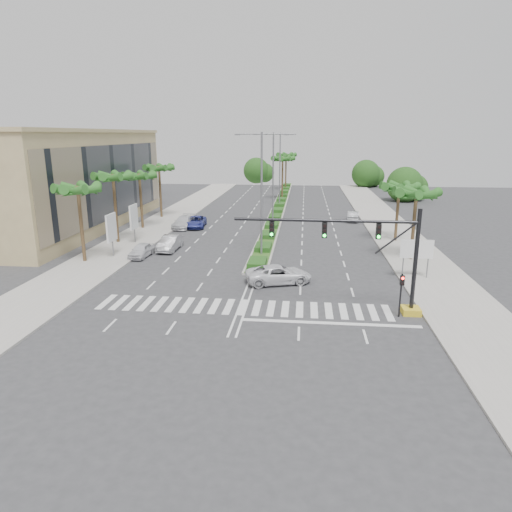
{
  "coord_description": "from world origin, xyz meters",
  "views": [
    {
      "loc": [
        4.1,
        -29.8,
        11.79
      ],
      "look_at": [
        0.64,
        2.85,
        3.0
      ],
      "focal_mm": 32.0,
      "sensor_mm": 36.0,
      "label": 1
    }
  ],
  "objects": [
    {
      "name": "car_parked_c",
      "position": [
        -9.9,
        27.62,
        0.72
      ],
      "size": [
        2.91,
        5.42,
        1.45
      ],
      "primitive_type": "imported",
      "rotation": [
        0.0,
        0.0,
        0.1
      ],
      "color": "navy",
      "rests_on": "ground"
    },
    {
      "name": "palm_right_far",
      "position": [
        14.5,
        22.0,
        5.91
      ],
      "size": [
        4.57,
        4.68,
        6.75
      ],
      "color": "brown",
      "rests_on": "ground"
    },
    {
      "name": "palm_median_a",
      "position": [
        0.0,
        55.0,
        7.17
      ],
      "size": [
        4.57,
        4.68,
        8.05
      ],
      "color": "brown",
      "rests_on": "ground"
    },
    {
      "name": "building",
      "position": [
        -26.0,
        26.0,
        6.0
      ],
      "size": [
        12.0,
        36.0,
        12.0
      ],
      "primitive_type": "cube",
      "color": "tan",
      "rests_on": "ground"
    },
    {
      "name": "footpath_right",
      "position": [
        15.2,
        20.0,
        0.07
      ],
      "size": [
        6.0,
        120.0,
        0.15
      ],
      "primitive_type": "cube",
      "color": "gray",
      "rests_on": "ground"
    },
    {
      "name": "median",
      "position": [
        0.0,
        45.0,
        0.1
      ],
      "size": [
        2.2,
        75.0,
        0.2
      ],
      "primitive_type": "cube",
      "color": "gray",
      "rests_on": "ground"
    },
    {
      "name": "streetlight_mid",
      "position": [
        0.0,
        30.0,
        6.81
      ],
      "size": [
        5.1,
        0.25,
        12.0
      ],
      "color": "slate",
      "rests_on": "ground"
    },
    {
      "name": "palm_left_near",
      "position": [
        -16.5,
        10.0,
        6.69
      ],
      "size": [
        4.57,
        4.68,
        7.55
      ],
      "color": "brown",
      "rests_on": "ground"
    },
    {
      "name": "palm_right_near",
      "position": [
        14.5,
        14.0,
        6.2
      ],
      "size": [
        4.57,
        4.68,
        7.05
      ],
      "color": "brown",
      "rests_on": "ground"
    },
    {
      "name": "palm_median_b",
      "position": [
        0.0,
        70.0,
        7.17
      ],
      "size": [
        4.57,
        4.68,
        8.05
      ],
      "color": "brown",
      "rests_on": "ground"
    },
    {
      "name": "signal_gantry",
      "position": [
        9.27,
        -0.0,
        3.46
      ],
      "size": [
        12.6,
        1.2,
        7.2
      ],
      "color": "gold",
      "rests_on": "ground"
    },
    {
      "name": "pedestrian_signal",
      "position": [
        10.6,
        -0.68,
        2.04
      ],
      "size": [
        0.28,
        0.36,
        3.0
      ],
      "color": "black",
      "rests_on": "ground"
    },
    {
      "name": "palm_left_far",
      "position": [
        -16.5,
        26.0,
        6.5
      ],
      "size": [
        4.57,
        4.68,
        7.35
      ],
      "color": "brown",
      "rests_on": "ground"
    },
    {
      "name": "palm_left_mid",
      "position": [
        -16.5,
        18.0,
        7.08
      ],
      "size": [
        4.57,
        4.68,
        7.95
      ],
      "color": "brown",
      "rests_on": "ground"
    },
    {
      "name": "car_parked_a",
      "position": [
        -11.8,
        12.46,
        0.67
      ],
      "size": [
        1.81,
        4.03,
        1.34
      ],
      "primitive_type": "imported",
      "rotation": [
        0.0,
        0.0,
        -0.06
      ],
      "color": "silver",
      "rests_on": "ground"
    },
    {
      "name": "palm_left_end",
      "position": [
        -16.5,
        34.0,
        6.88
      ],
      "size": [
        4.57,
        4.68,
        7.75
      ],
      "color": "brown",
      "rests_on": "ground"
    },
    {
      "name": "streetlight_near",
      "position": [
        0.0,
        14.0,
        6.81
      ],
      "size": [
        5.1,
        0.25,
        12.0
      ],
      "color": "slate",
      "rests_on": "ground"
    },
    {
      "name": "car_parked_d",
      "position": [
        -11.35,
        27.1,
        0.76
      ],
      "size": [
        2.41,
        5.33,
        1.52
      ],
      "primitive_type": "imported",
      "rotation": [
        0.0,
        0.0,
        -0.06
      ],
      "color": "silver",
      "rests_on": "ground"
    },
    {
      "name": "car_right",
      "position": [
        10.96,
        34.33,
        0.71
      ],
      "size": [
        1.94,
        4.44,
        1.42
      ],
      "primitive_type": "imported",
      "rotation": [
        0.0,
        0.0,
        3.04
      ],
      "color": "#B6B7BB",
      "rests_on": "ground"
    },
    {
      "name": "median_grass",
      "position": [
        0.0,
        45.0,
        0.22
      ],
      "size": [
        1.8,
        75.0,
        0.04
      ],
      "primitive_type": "cube",
      "color": "#2E541D",
      "rests_on": "median"
    },
    {
      "name": "billboard_near",
      "position": [
        -14.5,
        12.0,
        2.96
      ],
      "size": [
        0.18,
        2.1,
        4.35
      ],
      "color": "slate",
      "rests_on": "ground"
    },
    {
      "name": "ground",
      "position": [
        0.0,
        0.0,
        0.0
      ],
      "size": [
        160.0,
        160.0,
        0.0
      ],
      "primitive_type": "plane",
      "color": "#333335",
      "rests_on": "ground"
    },
    {
      "name": "footpath_left",
      "position": [
        -15.2,
        20.0,
        0.07
      ],
      "size": [
        6.0,
        120.0,
        0.15
      ],
      "primitive_type": "cube",
      "color": "gray",
      "rests_on": "ground"
    },
    {
      "name": "car_parked_b",
      "position": [
        -9.74,
        15.44,
        0.77
      ],
      "size": [
        1.7,
        4.69,
        1.54
      ],
      "primitive_type": "imported",
      "rotation": [
        0.0,
        0.0,
        -0.02
      ],
      "color": "#A5A5A9",
      "rests_on": "ground"
    },
    {
      "name": "streetlight_far",
      "position": [
        0.0,
        46.0,
        6.81
      ],
      "size": [
        5.1,
        0.25,
        12.0
      ],
      "color": "slate",
      "rests_on": "ground"
    },
    {
      "name": "billboard_far",
      "position": [
        -14.5,
        18.0,
        2.96
      ],
      "size": [
        0.18,
        2.1,
        4.35
      ],
      "color": "slate",
      "rests_on": "ground"
    },
    {
      "name": "car_crossing",
      "position": [
        2.2,
        5.67,
        0.75
      ],
      "size": [
        5.85,
        3.93,
        1.49
      ],
      "primitive_type": "imported",
      "rotation": [
        0.0,
        0.0,
        1.87
      ],
      "color": "silver",
      "rests_on": "ground"
    },
    {
      "name": "direction_sign",
      "position": [
        13.5,
        7.99,
        2.45
      ],
      "size": [
        2.7,
        0.11,
        3.4
      ],
      "color": "slate",
      "rests_on": "ground"
    }
  ]
}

